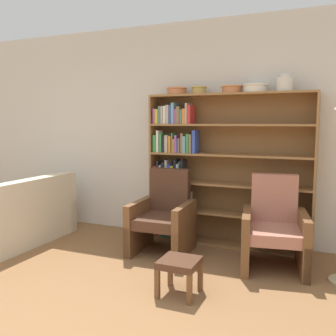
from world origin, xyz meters
name	(u,v)px	position (x,y,z in m)	size (l,w,h in m)	color
wall_back	(190,132)	(0.00, 2.82, 1.38)	(12.00, 0.06, 2.75)	silver
bookshelf	(211,170)	(0.34, 2.64, 0.92)	(1.98, 0.30, 1.83)	olive
bowl_slate	(177,91)	(-0.11, 2.63, 1.89)	(0.26, 0.26, 0.09)	#C67547
bowl_stoneware	(199,90)	(0.18, 2.63, 1.89)	(0.19, 0.19, 0.09)	tan
bowl_terracotta	(232,89)	(0.58, 2.63, 1.88)	(0.26, 0.26, 0.09)	#C67547
bowl_copper	(255,88)	(0.85, 2.63, 1.89)	(0.29, 0.29, 0.10)	silver
vase_tall	(285,84)	(1.17, 2.63, 1.92)	(0.18, 0.18, 0.19)	silver
couch	(9,222)	(-1.89, 1.58, 0.29)	(0.86, 1.70, 0.82)	beige
armchair_leather	(164,218)	(-0.07, 2.12, 0.40)	(0.67, 0.70, 0.94)	brown
armchair_cushioned	(274,230)	(1.18, 2.12, 0.40)	(0.75, 0.78, 0.94)	brown
footstool	(179,266)	(0.50, 1.15, 0.25)	(0.33, 0.33, 0.32)	brown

